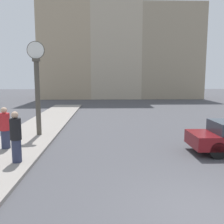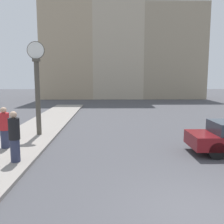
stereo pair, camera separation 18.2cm
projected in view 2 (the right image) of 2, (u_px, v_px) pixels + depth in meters
name	position (u px, v px, depth m)	size (l,w,h in m)	color
ground_plane	(203.00, 215.00, 5.84)	(120.00, 120.00, 0.00)	#47474C
sidewalk_corner	(41.00, 127.00, 15.69)	(2.86, 24.12, 0.13)	gray
building_row	(116.00, 37.00, 36.48)	(23.59, 5.00, 19.98)	tan
street_clock	(37.00, 87.00, 13.04)	(0.91, 0.33, 4.87)	#4C473D
pedestrian_red_top	(5.00, 128.00, 10.76)	(0.43, 0.43, 1.79)	#2D334C
pedestrian_black_jacket	(14.00, 137.00, 8.98)	(0.40, 0.40, 1.86)	#2D334C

